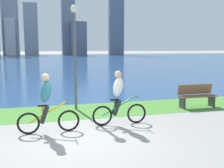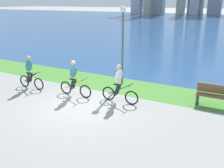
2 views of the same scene
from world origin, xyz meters
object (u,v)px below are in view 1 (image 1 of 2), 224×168
object	(u,v)px
cyclist_lead	(119,98)
lamppost_tall	(75,42)
bench_near_path	(197,96)
cyclist_trailing	(47,104)

from	to	relation	value
cyclist_lead	lamppost_tall	world-z (taller)	lamppost_tall
bench_near_path	lamppost_tall	bearing A→B (deg)	169.23
cyclist_trailing	lamppost_tall	distance (m)	3.35
bench_near_path	lamppost_tall	world-z (taller)	lamppost_tall
cyclist_trailing	cyclist_lead	bearing A→B (deg)	7.31
lamppost_tall	cyclist_trailing	bearing A→B (deg)	-112.81
bench_near_path	lamppost_tall	distance (m)	5.17
cyclist_trailing	bench_near_path	world-z (taller)	cyclist_trailing
cyclist_trailing	bench_near_path	size ratio (longest dim) A/B	1.13
cyclist_trailing	bench_near_path	xyz separation A→B (m)	(5.76, 1.77, -0.38)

